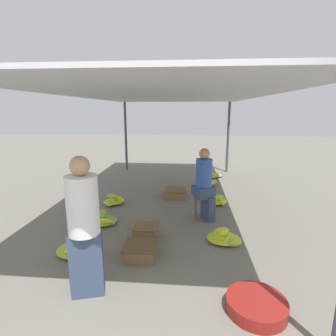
{
  "coord_description": "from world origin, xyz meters",
  "views": [
    {
      "loc": [
        0.47,
        -1.62,
        2.04
      ],
      "look_at": [
        0.0,
        3.91,
        0.81
      ],
      "focal_mm": 28.0,
      "sensor_mm": 36.0,
      "label": 1
    }
  ],
  "objects": [
    {
      "name": "crate_far",
      "position": [
        0.15,
        4.37,
        0.09
      ],
      "size": [
        0.53,
        0.53,
        0.19
      ],
      "color": "olive",
      "rests_on": "ground"
    },
    {
      "name": "crate_near",
      "position": [
        -0.21,
        1.7,
        0.09
      ],
      "size": [
        0.45,
        0.45,
        0.18
      ],
      "color": "brown",
      "rests_on": "ground"
    },
    {
      "name": "banana_pile_right_1",
      "position": [
        1.03,
        2.23,
        0.08
      ],
      "size": [
        0.55,
        0.49,
        0.24
      ],
      "color": "#ADC92D",
      "rests_on": "ground"
    },
    {
      "name": "vendor_seated",
      "position": [
        0.75,
        3.12,
        0.72
      ],
      "size": [
        0.46,
        0.46,
        1.36
      ],
      "color": "#384766",
      "rests_on": "ground"
    },
    {
      "name": "canopy_post_back_right",
      "position": [
        1.71,
        7.12,
        1.15
      ],
      "size": [
        0.08,
        0.08,
        2.3
      ],
      "primitive_type": "cylinder",
      "color": "#4C4C51",
      "rests_on": "ground"
    },
    {
      "name": "banana_pile_right_0",
      "position": [
        1.01,
        5.49,
        0.07
      ],
      "size": [
        0.52,
        0.48,
        0.18
      ],
      "color": "yellow",
      "rests_on": "ground"
    },
    {
      "name": "banana_pile_left_0",
      "position": [
        -1.12,
        1.7,
        0.07
      ],
      "size": [
        0.66,
        0.54,
        0.18
      ],
      "color": "yellow",
      "rests_on": "ground"
    },
    {
      "name": "crate_mid",
      "position": [
        -0.22,
        2.28,
        0.1
      ],
      "size": [
        0.39,
        0.39,
        0.2
      ],
      "color": "olive",
      "rests_on": "ground"
    },
    {
      "name": "vendor_foreground",
      "position": [
        -0.65,
        0.9,
        0.82
      ],
      "size": [
        0.41,
        0.41,
        1.59
      ],
      "color": "#384766",
      "rests_on": "ground"
    },
    {
      "name": "banana_pile_left_2",
      "position": [
        -1.19,
        3.72,
        0.08
      ],
      "size": [
        0.51,
        0.5,
        0.25
      ],
      "color": "yellow",
      "rests_on": "ground"
    },
    {
      "name": "canopy_tarp",
      "position": [
        0.0,
        3.71,
        2.32
      ],
      "size": [
        3.82,
        7.22,
        0.04
      ],
      "primitive_type": "cube",
      "color": "#B2B2B7",
      "rests_on": "canopy_post_front_left"
    },
    {
      "name": "canopy_post_back_left",
      "position": [
        -1.71,
        7.12,
        1.15
      ],
      "size": [
        0.08,
        0.08,
        2.3
      ],
      "primitive_type": "cylinder",
      "color": "#4C4C51",
      "rests_on": "ground"
    },
    {
      "name": "banana_pile_left_1",
      "position": [
        -1.12,
        2.72,
        0.08
      ],
      "size": [
        0.6,
        0.5,
        0.24
      ],
      "color": "#8DBD33",
      "rests_on": "ground"
    },
    {
      "name": "basin_black",
      "position": [
        1.18,
        0.78,
        0.07
      ],
      "size": [
        0.62,
        0.62,
        0.14
      ],
      "color": "maroon",
      "rests_on": "ground"
    },
    {
      "name": "stool",
      "position": [
        0.74,
        3.14,
        0.37
      ],
      "size": [
        0.34,
        0.34,
        0.46
      ],
      "color": "#4C4C4C",
      "rests_on": "ground"
    },
    {
      "name": "banana_pile_right_2",
      "position": [
        1.09,
        4.02,
        0.08
      ],
      "size": [
        0.55,
        0.59,
        0.2
      ],
      "color": "#AAC82E",
      "rests_on": "ground"
    },
    {
      "name": "banana_pile_right_3",
      "position": [
        1.19,
        6.4,
        0.06
      ],
      "size": [
        0.61,
        0.6,
        0.15
      ],
      "color": "yellow",
      "rests_on": "ground"
    }
  ]
}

